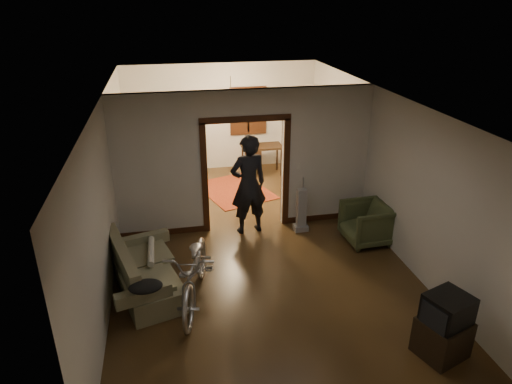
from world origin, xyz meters
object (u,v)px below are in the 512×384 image
object	(u,v)px
sofa	(145,268)
bicycle	(196,271)
armchair	(367,223)
desk	(262,160)
locker	(167,141)
person	(248,185)

from	to	relation	value
sofa	bicycle	bearing A→B (deg)	-45.28
armchair	sofa	bearing A→B (deg)	-82.07
bicycle	sofa	bearing A→B (deg)	163.31
sofa	bicycle	distance (m)	0.89
sofa	desk	size ratio (longest dim) A/B	1.72
bicycle	locker	xyz separation A→B (m)	(-0.27, 5.56, 0.38)
armchair	person	distance (m)	2.37
desk	person	bearing A→B (deg)	-93.99
sofa	desk	bearing A→B (deg)	42.05
sofa	bicycle	world-z (taller)	bicycle
desk	armchair	bearing A→B (deg)	-59.83
sofa	bicycle	xyz separation A→B (m)	(0.77, -0.43, 0.12)
bicycle	armchair	xyz separation A→B (m)	(3.33, 1.20, -0.14)
locker	desk	bearing A→B (deg)	-6.24
sofa	locker	bearing A→B (deg)	68.33
bicycle	person	xyz separation A→B (m)	(1.20, 2.06, 0.47)
sofa	person	world-z (taller)	person
bicycle	locker	distance (m)	5.58
bicycle	desk	size ratio (longest dim) A/B	1.95
sofa	person	distance (m)	2.63
person	locker	world-z (taller)	person
armchair	bicycle	bearing A→B (deg)	-72.88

